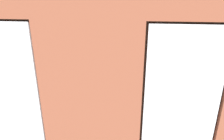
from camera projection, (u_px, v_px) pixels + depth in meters
name	position (u px, v px, depth m)	size (l,w,h in m)	color
ground_plane	(111.00, 106.00, 5.89)	(6.44, 6.12, 0.10)	#99663D
brick_wall_with_windows	(91.00, 97.00, 2.76)	(5.84, 0.30, 3.40)	#9E5138
couch_left	(205.00, 109.00, 5.03)	(1.00, 1.76, 0.80)	black
coffee_table	(119.00, 88.00, 5.95)	(1.44, 0.76, 0.41)	tan
cup_ceramic	(103.00, 86.00, 5.85)	(0.08, 0.08, 0.10)	silver
candle_jar	(119.00, 84.00, 5.91)	(0.08, 0.08, 0.13)	#B7333D
table_plant_small	(113.00, 81.00, 5.99)	(0.14, 0.14, 0.22)	brown
remote_silver	(123.00, 88.00, 5.82)	(0.05, 0.17, 0.02)	#B2B2B7
remote_gray	(134.00, 85.00, 6.02)	(0.05, 0.17, 0.02)	#59595B
media_console	(22.00, 87.00, 6.22)	(1.07, 0.42, 0.56)	black
tv_flatscreen	(19.00, 64.00, 5.97)	(1.15, 0.20, 0.79)	black
papasan_chair	(86.00, 66.00, 7.27)	(1.16, 1.16, 0.72)	olive
potted_plant_between_couches	(183.00, 135.00, 3.67)	(1.22, 1.07, 1.47)	#9E5638
potted_plant_corner_near_left	(187.00, 62.00, 7.37)	(0.50, 0.50, 0.82)	gray
potted_plant_foreground_right	(52.00, 56.00, 7.68)	(0.64, 0.64, 0.99)	#47423D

